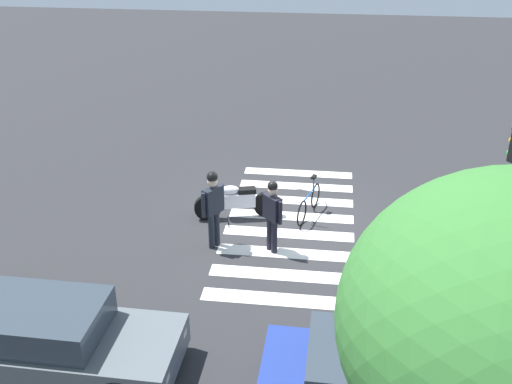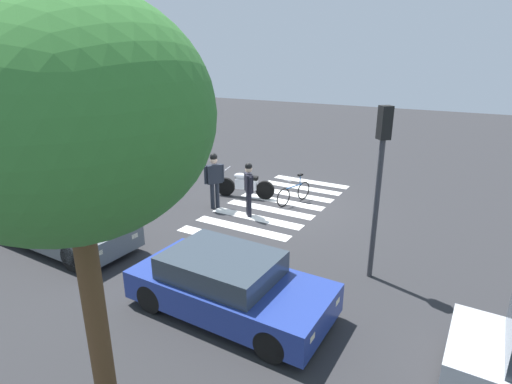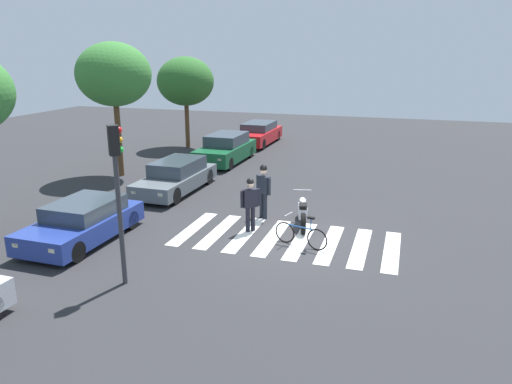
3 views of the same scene
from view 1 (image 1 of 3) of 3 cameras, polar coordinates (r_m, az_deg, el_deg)
ground_plane at (r=15.32m, az=3.18°, el=-3.05°), size 60.00×60.00×0.00m
police_motorcycle at (r=15.41m, az=-1.73°, el=-0.86°), size 2.14×0.81×1.05m
leaning_bicycle at (r=15.61m, az=4.96°, el=-1.00°), size 0.60×1.68×0.99m
officer_on_foot at (r=13.89m, az=-4.02°, el=-1.06°), size 0.45×0.61×1.91m
officer_by_motorcycle at (r=13.73m, az=1.53°, el=-1.82°), size 0.48×0.52×1.77m
crosswalk_stripes at (r=15.31m, az=3.18°, el=-3.04°), size 3.16×6.75×0.01m
car_blue_hatchback at (r=10.19m, az=12.07°, el=-16.96°), size 4.08×1.94×1.22m
car_grey_coupe at (r=11.31m, az=-19.23°, el=-12.76°), size 4.59×1.81×1.30m
traffic_light_pole at (r=11.74m, az=22.53°, el=0.00°), size 0.34×0.35×3.97m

